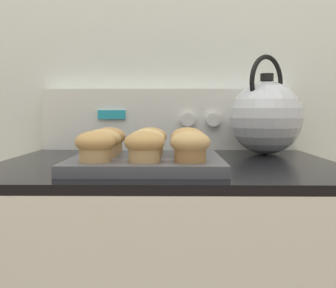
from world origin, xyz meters
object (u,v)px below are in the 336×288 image
(muffin_pan, at_px, (147,162))
(muffin_r2_c0, at_px, (109,139))
(muffin_r1_c1, at_px, (147,142))
(tea_kettle, at_px, (267,116))
(muffin_r0_c0, at_px, (95,146))
(muffin_r1_c2, at_px, (189,142))
(muffin_r1_c0, at_px, (103,142))
(muffin_r0_c1, at_px, (144,146))
(muffin_r0_c2, at_px, (190,146))
(muffin_r2_c1, at_px, (150,139))
(muffin_r2_c2, at_px, (187,139))

(muffin_pan, height_order, muffin_r2_c0, muffin_r2_c0)
(muffin_r1_c1, height_order, tea_kettle, tea_kettle)
(muffin_pan, distance_m, muffin_r0_c0, 0.13)
(muffin_r1_c2, distance_m, tea_kettle, 0.36)
(muffin_r1_c0, distance_m, muffin_r1_c2, 0.18)
(muffin_r1_c1, bearing_deg, muffin_r2_c0, 135.38)
(muffin_r1_c1, relative_size, tea_kettle, 0.28)
(muffin_r1_c2, bearing_deg, muffin_pan, -178.15)
(muffin_r0_c1, distance_m, muffin_r1_c2, 0.13)
(muffin_r0_c2, bearing_deg, muffin_r1_c2, 89.32)
(tea_kettle, bearing_deg, muffin_r1_c1, -137.79)
(muffin_r0_c0, xyz_separation_m, tea_kettle, (0.40, 0.37, 0.05))
(muffin_r1_c1, distance_m, muffin_r2_c1, 0.09)
(muffin_r0_c1, height_order, muffin_r0_c2, same)
(muffin_r1_c2, xyz_separation_m, tea_kettle, (0.22, 0.28, 0.05))
(muffin_r0_c1, relative_size, muffin_r2_c1, 1.00)
(muffin_r0_c2, xyz_separation_m, muffin_r2_c1, (-0.09, 0.18, 0.00))
(muffin_r0_c1, relative_size, muffin_r1_c0, 1.00)
(muffin_pan, bearing_deg, muffin_r0_c1, -88.68)
(muffin_r0_c1, distance_m, muffin_r1_c0, 0.13)
(muffin_r0_c0, relative_size, muffin_r1_c1, 1.00)
(muffin_r2_c0, bearing_deg, muffin_r0_c0, -89.67)
(muffin_r2_c1, bearing_deg, tea_kettle, 31.35)
(muffin_pan, xyz_separation_m, muffin_r2_c0, (-0.09, 0.09, 0.04))
(muffin_r1_c0, bearing_deg, muffin_r0_c2, -27.24)
(muffin_r0_c0, height_order, muffin_r2_c2, same)
(muffin_r2_c1, bearing_deg, muffin_r1_c0, -135.83)
(muffin_r1_c1, height_order, muffin_r2_c0, same)
(muffin_r1_c0, distance_m, muffin_r2_c2, 0.20)
(muffin_r2_c1, bearing_deg, muffin_r0_c1, -90.03)
(muffin_r0_c0, height_order, muffin_r1_c0, same)
(muffin_r0_c1, height_order, tea_kettle, tea_kettle)
(muffin_r1_c1, bearing_deg, muffin_r2_c2, 46.49)
(muffin_r1_c1, bearing_deg, muffin_r0_c2, -46.15)
(muffin_r0_c2, relative_size, muffin_r1_c1, 1.00)
(muffin_r0_c0, distance_m, muffin_r2_c0, 0.18)
(muffin_pan, bearing_deg, muffin_r0_c2, -45.79)
(muffin_r1_c1, height_order, muffin_r2_c1, same)
(muffin_pan, xyz_separation_m, muffin_r0_c0, (-0.09, -0.09, 0.04))
(muffin_r1_c1, bearing_deg, tea_kettle, 42.21)
(muffin_r0_c0, distance_m, muffin_r2_c1, 0.20)
(muffin_r1_c0, relative_size, muffin_r2_c0, 1.00)
(muffin_r0_c1, distance_m, muffin_r2_c0, 0.21)
(tea_kettle, bearing_deg, muffin_r0_c2, -121.04)
(muffin_r0_c2, relative_size, muffin_r2_c0, 1.00)
(muffin_r2_c0, relative_size, tea_kettle, 0.28)
(tea_kettle, bearing_deg, muffin_r1_c2, -128.65)
(muffin_r0_c0, relative_size, muffin_r0_c2, 1.00)
(muffin_r0_c0, relative_size, muffin_r2_c1, 1.00)
(muffin_r1_c0, distance_m, muffin_r2_c1, 0.13)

